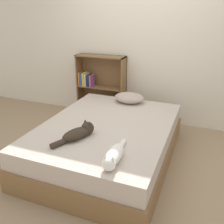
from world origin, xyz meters
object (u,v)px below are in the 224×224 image
Objects in this scene: cat_light at (114,156)px; pillow at (129,98)px; bed at (107,141)px; bookshelf at (100,85)px; cat_dark at (79,133)px.

pillow is at bearing -170.85° from cat_light.
bed is 0.91m from pillow.
bookshelf is (-1.06, 2.06, 0.01)m from cat_light.
pillow is at bearing 89.40° from bed.
pillow is 0.85× the size of cat_dark.
cat_light is (0.37, -1.59, -0.01)m from pillow.
bookshelf is (-0.70, 0.47, -0.00)m from pillow.
cat_dark is at bearing -97.25° from pillow.
pillow is at bearing -33.78° from bookshelf.
cat_light is 2.31m from bookshelf.
bed is 0.89m from cat_light.
pillow is 1.30m from cat_dark.
pillow is at bearing 15.99° from cat_dark.
bed is 3.94× the size of cat_dark.
cat_light is 0.61m from cat_dark.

